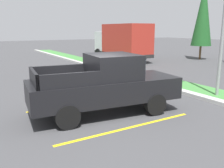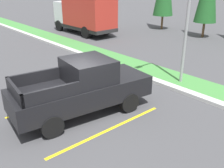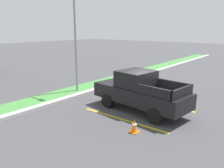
% 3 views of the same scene
% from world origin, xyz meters
% --- Properties ---
extents(ground_plane, '(120.00, 120.00, 0.00)m').
position_xyz_m(ground_plane, '(0.00, 0.00, 0.00)').
color(ground_plane, '#424244').
extents(parking_line_near, '(0.12, 4.80, 0.01)m').
position_xyz_m(parking_line_near, '(-1.83, 0.48, 0.00)').
color(parking_line_near, yellow).
rests_on(parking_line_near, ground).
extents(parking_line_far, '(0.12, 4.80, 0.01)m').
position_xyz_m(parking_line_far, '(1.27, 0.48, 0.00)').
color(parking_line_far, yellow).
rests_on(parking_line_far, ground).
extents(curb_strip, '(56.00, 0.40, 0.15)m').
position_xyz_m(curb_strip, '(0.00, 5.00, 0.07)').
color(curb_strip, '#B2B2AD').
rests_on(curb_strip, ground).
extents(grass_median, '(56.00, 1.80, 0.06)m').
position_xyz_m(grass_median, '(0.00, 6.10, 0.03)').
color(grass_median, '#42843D').
rests_on(grass_median, ground).
extents(pickup_truck_main, '(2.54, 5.42, 2.10)m').
position_xyz_m(pickup_truck_main, '(-0.28, 0.53, 1.04)').
color(pickup_truck_main, black).
rests_on(pickup_truck_main, ground).
extents(cargo_truck_distant, '(6.80, 2.50, 3.40)m').
position_xyz_m(cargo_truck_distant, '(-12.60, 9.33, 1.85)').
color(cargo_truck_distant, black).
rests_on(cargo_truck_distant, ground).
extents(street_light, '(0.24, 1.49, 6.63)m').
position_xyz_m(street_light, '(0.32, 5.74, 3.86)').
color(street_light, gray).
rests_on(street_light, ground).
extents(cypress_tree_leftmost, '(1.94, 1.94, 7.47)m').
position_xyz_m(cypress_tree_leftmost, '(-9.48, 16.53, 4.40)').
color(cypress_tree_leftmost, brown).
rests_on(cypress_tree_leftmost, ground).
extents(traffic_cone, '(0.36, 0.36, 0.60)m').
position_xyz_m(traffic_cone, '(-2.64, -0.71, 0.29)').
color(traffic_cone, orange).
rests_on(traffic_cone, ground).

